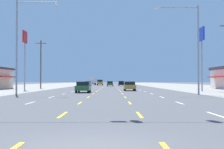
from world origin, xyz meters
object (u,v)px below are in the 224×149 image
object	(u,v)px
sedan_center_turn_mid	(111,84)
sedan_far_left_midfar	(89,84)
sedan_inner_left_nearest	(84,87)
streetlight_right_row_0	(195,42)
hatchback_inner_right_far	(122,83)
box_truck_far_left_farthest	(93,80)
pole_sign_right_row_1	(203,42)
sedan_inner_right_near	(130,86)
streetlight_left_row_0	(22,40)
pole_sign_left_row_1	(26,45)
suv_inner_left_farther	(101,82)

from	to	relation	value
sedan_center_turn_mid	sedan_far_left_midfar	bearing A→B (deg)	159.17
sedan_inner_left_nearest	streetlight_right_row_0	xyz separation A→B (m)	(12.93, -6.61, 5.13)
sedan_inner_left_nearest	hatchback_inner_right_far	bearing A→B (deg)	83.11
box_truck_far_left_farthest	pole_sign_right_row_1	distance (m)	76.30
sedan_inner_right_near	streetlight_left_row_0	distance (m)	20.20
sedan_center_turn_mid	box_truck_far_left_farthest	distance (m)	29.35
sedan_inner_left_nearest	pole_sign_right_row_1	distance (m)	19.57
hatchback_inner_right_far	pole_sign_right_row_1	bearing A→B (deg)	-77.77
pole_sign_right_row_1	sedan_inner_left_nearest	bearing A→B (deg)	-161.96
box_truck_far_left_farthest	sedan_inner_left_nearest	bearing A→B (deg)	-87.21
sedan_inner_left_nearest	sedan_center_turn_mid	world-z (taller)	same
sedan_far_left_midfar	sedan_inner_left_nearest	bearing A→B (deg)	-86.17
sedan_inner_left_nearest	pole_sign_left_row_1	world-z (taller)	pole_sign_left_row_1
suv_inner_left_farther	hatchback_inner_right_far	bearing A→B (deg)	-56.68
sedan_inner_right_near	streetlight_left_row_0	xyz separation A→B (m)	(-12.94, -14.53, 5.42)
sedan_center_turn_mid	sedan_inner_left_nearest	bearing A→B (deg)	-93.65
sedan_far_left_midfar	suv_inner_left_farther	xyz separation A→B (m)	(3.15, 13.44, 0.27)
sedan_inner_left_nearest	sedan_far_left_midfar	size ratio (longest dim) A/B	1.00
sedan_inner_left_nearest	hatchback_inner_right_far	size ratio (longest dim) A/B	1.15
streetlight_right_row_0	hatchback_inner_right_far	bearing A→B (deg)	95.73
sedan_inner_left_nearest	sedan_center_turn_mid	size ratio (longest dim) A/B	1.00
hatchback_inner_right_far	suv_inner_left_farther	size ratio (longest dim) A/B	0.80
sedan_inner_right_near	suv_inner_left_farther	bearing A→B (deg)	96.83
box_truck_far_left_farthest	pole_sign_right_row_1	bearing A→B (deg)	-73.72
sedan_inner_left_nearest	streetlight_left_row_0	bearing A→B (deg)	-133.79
streetlight_right_row_0	streetlight_left_row_0	bearing A→B (deg)	-180.00
sedan_inner_right_near	pole_sign_right_row_1	bearing A→B (deg)	-11.50
sedan_inner_right_near	streetlight_right_row_0	xyz separation A→B (m)	(6.33, -14.53, 5.13)
sedan_far_left_midfar	pole_sign_right_row_1	bearing A→B (deg)	-65.95
sedan_far_left_midfar	streetlight_left_row_0	size ratio (longest dim) A/B	0.42
sedan_center_turn_mid	box_truck_far_left_farthest	xyz separation A→B (m)	(-7.05, 28.47, 1.08)
box_truck_far_left_farthest	pole_sign_left_row_1	bearing A→B (deg)	-95.65
hatchback_inner_right_far	streetlight_right_row_0	bearing A→B (deg)	-84.27
suv_inner_left_farther	pole_sign_left_row_1	world-z (taller)	pole_sign_left_row_1
sedan_center_turn_mid	streetlight_left_row_0	xyz separation A→B (m)	(-9.55, -56.89, 5.42)
box_truck_far_left_farthest	streetlight_left_row_0	world-z (taller)	streetlight_left_row_0
pole_sign_left_row_1	streetlight_right_row_0	distance (m)	28.78
streetlight_left_row_0	sedan_center_turn_mid	bearing A→B (deg)	80.47
streetlight_left_row_0	pole_sign_right_row_1	bearing A→B (deg)	27.32
sedan_far_left_midfar	streetlight_left_row_0	xyz separation A→B (m)	(-2.80, -59.46, 5.42)
sedan_inner_left_nearest	box_truck_far_left_farthest	world-z (taller)	box_truck_far_left_farthest
sedan_far_left_midfar	suv_inner_left_farther	distance (m)	13.80
sedan_inner_right_near	sedan_far_left_midfar	xyz separation A→B (m)	(-10.14, 44.93, 0.00)
sedan_inner_right_near	hatchback_inner_right_far	size ratio (longest dim) A/B	1.15
sedan_inner_right_near	pole_sign_left_row_1	bearing A→B (deg)	173.75
sedan_inner_right_near	pole_sign_right_row_1	size ratio (longest dim) A/B	0.46
sedan_inner_left_nearest	sedan_inner_right_near	xyz separation A→B (m)	(6.60, 7.91, 0.00)
sedan_far_left_midfar	streetlight_left_row_0	bearing A→B (deg)	-92.69
suv_inner_left_farther	sedan_center_turn_mid	bearing A→B (deg)	-77.32
sedan_inner_right_near	streetlight_right_row_0	world-z (taller)	streetlight_right_row_0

